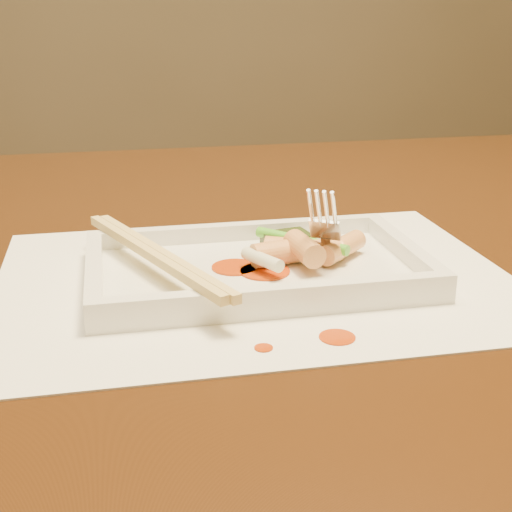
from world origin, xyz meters
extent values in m
cube|color=black|center=(0.00, 0.00, 0.73)|extent=(1.40, 0.90, 0.04)
cylinder|color=black|center=(0.62, 0.37, 0.35)|extent=(0.07, 0.07, 0.71)
cube|color=white|center=(0.08, -0.09, 0.75)|extent=(0.40, 0.30, 0.00)
cylinder|color=#B83505|center=(0.11, -0.21, 0.75)|extent=(0.02, 0.02, 0.00)
cylinder|color=#B83505|center=(0.06, -0.21, 0.75)|extent=(0.01, 0.01, 0.00)
cube|color=white|center=(0.08, -0.09, 0.76)|extent=(0.26, 0.16, 0.01)
cube|color=white|center=(0.08, -0.02, 0.77)|extent=(0.26, 0.01, 0.01)
cube|color=white|center=(0.08, -0.16, 0.77)|extent=(0.26, 0.01, 0.01)
cube|color=white|center=(-0.05, -0.09, 0.77)|extent=(0.01, 0.14, 0.01)
cube|color=white|center=(0.20, -0.09, 0.77)|extent=(0.01, 0.14, 0.01)
cube|color=black|center=(0.11, -0.05, 0.77)|extent=(0.04, 0.04, 0.01)
cylinder|color=#EAEACC|center=(0.08, -0.10, 0.77)|extent=(0.03, 0.04, 0.01)
cylinder|color=#3FA41A|center=(0.12, -0.07, 0.77)|extent=(0.06, 0.07, 0.01)
cube|color=#DBBB6D|center=(0.00, -0.09, 0.78)|extent=(0.09, 0.20, 0.01)
cube|color=#DBBB6D|center=(0.00, -0.09, 0.78)|extent=(0.09, 0.20, 0.01)
cylinder|color=#B83505|center=(0.06, -0.09, 0.76)|extent=(0.04, 0.04, 0.00)
cylinder|color=#B83505|center=(0.08, -0.10, 0.76)|extent=(0.04, 0.04, 0.00)
cylinder|color=#EDB66E|center=(0.09, -0.09, 0.77)|extent=(0.04, 0.03, 0.02)
cylinder|color=#EDB66E|center=(0.15, -0.09, 0.77)|extent=(0.05, 0.05, 0.02)
cylinder|color=#EDB66E|center=(0.11, -0.10, 0.78)|extent=(0.02, 0.04, 0.02)
cylinder|color=#EDB66E|center=(0.12, -0.09, 0.77)|extent=(0.05, 0.02, 0.02)
cylinder|color=#EDB66E|center=(0.11, -0.08, 0.77)|extent=(0.04, 0.03, 0.02)
camera|label=1|loc=(-0.03, -0.60, 0.96)|focal=50.00mm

